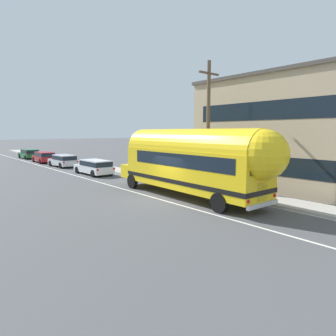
% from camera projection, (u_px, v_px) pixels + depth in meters
% --- Properties ---
extents(ground_plane, '(300.00, 300.00, 0.00)m').
position_uv_depth(ground_plane, '(162.00, 200.00, 17.13)').
color(ground_plane, '#4C4C4F').
extents(lane_markings, '(3.58, 80.00, 0.01)m').
position_uv_depth(lane_markings, '(94.00, 175.00, 27.26)').
color(lane_markings, silver).
rests_on(lane_markings, ground).
extents(sidewalk_slab, '(2.17, 90.00, 0.15)m').
position_uv_depth(sidewalk_slab, '(133.00, 173.00, 27.61)').
color(sidewalk_slab, '#ADA89E').
rests_on(sidewalk_slab, ground).
extents(roadside_building, '(9.42, 16.33, 7.84)m').
position_uv_depth(roadside_building, '(321.00, 132.00, 20.57)').
color(roadside_building, tan).
rests_on(roadside_building, ground).
extents(utility_pole, '(1.80, 0.24, 8.50)m').
position_uv_depth(utility_pole, '(208.00, 125.00, 19.35)').
color(utility_pole, brown).
rests_on(utility_pole, ground).
extents(painted_bus, '(2.85, 12.60, 4.12)m').
position_uv_depth(painted_bus, '(194.00, 160.00, 17.25)').
color(painted_bus, yellow).
rests_on(painted_bus, ground).
extents(car_lead, '(2.00, 4.74, 1.37)m').
position_uv_depth(car_lead, '(95.00, 166.00, 27.16)').
color(car_lead, white).
rests_on(car_lead, ground).
extents(car_second, '(2.06, 4.43, 1.37)m').
position_uv_depth(car_second, '(63.00, 160.00, 33.13)').
color(car_second, silver).
rests_on(car_second, ground).
extents(car_third, '(2.02, 4.57, 1.37)m').
position_uv_depth(car_third, '(44.00, 156.00, 37.76)').
color(car_third, '#A5191E').
rests_on(car_third, ground).
extents(car_fourth, '(2.04, 4.50, 1.37)m').
position_uv_depth(car_fourth, '(29.00, 153.00, 43.32)').
color(car_fourth, '#196633').
rests_on(car_fourth, ground).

